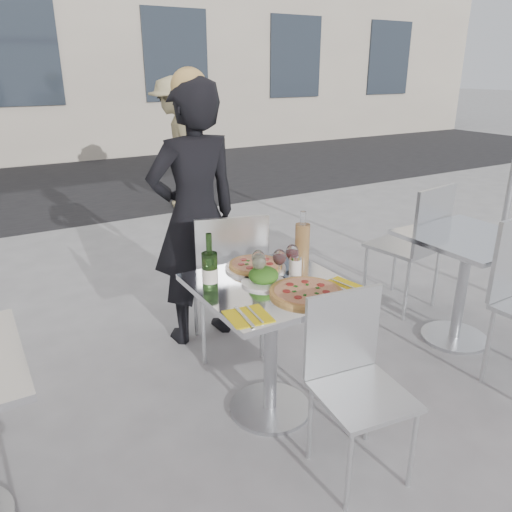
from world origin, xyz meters
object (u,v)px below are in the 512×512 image
wine_bottle (210,270)px  wineglass_red_a (279,258)px  salad_plate (264,277)px  main_table (271,322)px  wineglass_red_b (292,253)px  napkin_right (339,286)px  wineglass_white_a (259,263)px  chair_near (353,370)px  pizza_near (306,292)px  carafe (302,242)px  sugar_shaker (295,266)px  wineglass_white_b (258,259)px  woman_diner (195,217)px  pizza_far (255,266)px  napkin_left (248,316)px  side_chair_rfar (416,238)px  chair_far (229,273)px  side_table_right (465,266)px  pedestrian_b (176,144)px

wine_bottle → wineglass_red_a: (0.37, -0.02, -0.00)m
salad_plate → main_table: bearing=-41.7°
wineglass_red_b → napkin_right: 0.30m
salad_plate → wineglass_white_a: (-0.02, 0.01, 0.07)m
chair_near → wine_bottle: bearing=134.1°
pizza_near → carafe: (0.22, 0.34, 0.11)m
sugar_shaker → wineglass_white_b: size_ratio=0.68×
woman_diner → pizza_far: woman_diner is taller
main_table → sugar_shaker: 0.31m
main_table → napkin_right: (0.27, -0.20, 0.21)m
napkin_left → salad_plate: bearing=54.5°
side_chair_rfar → napkin_right: bearing=19.0°
chair_far → wineglass_red_b: chair_far is taller
chair_near → pizza_far: bearing=104.0°
side_table_right → napkin_left: napkin_left is taller
napkin_right → sugar_shaker: bearing=105.2°
wine_bottle → side_chair_rfar: bearing=12.8°
side_table_right → wineglass_red_b: (-1.33, 0.07, 0.32)m
salad_plate → wine_bottle: wine_bottle is taller
side_table_right → wineglass_red_a: bearing=178.4°
wineglass_red_a → napkin_left: bearing=-140.6°
woman_diner → pedestrian_b: (1.21, 3.33, -0.02)m
woman_diner → sugar_shaker: woman_diner is taller
chair_near → carafe: (0.18, 0.66, 0.37)m
main_table → wineglass_white_b: bearing=105.8°
salad_plate → sugar_shaker: 0.19m
woman_diner → wineglass_red_a: (0.06, -0.91, 0.00)m
napkin_right → side_table_right: bearing=-0.7°
chair_near → carafe: size_ratio=2.89×
napkin_right → pizza_near: bearing=165.6°
napkin_left → side_chair_rfar: bearing=28.2°
chair_far → chair_near: (0.03, -1.12, -0.07)m
wineglass_red_b → chair_near: bearing=-95.0°
side_table_right → salad_plate: bearing=179.0°
wineglass_red_b → napkin_left: 0.55m
main_table → chair_near: bearing=-76.6°
pizza_far → main_table: bearing=-99.2°
chair_far → napkin_right: chair_far is taller
woman_diner → napkin_right: woman_diner is taller
chair_near → wineglass_red_a: 0.65m
woman_diner → napkin_left: bearing=73.4°
salad_plate → napkin_right: 0.37m
wine_bottle → wineglass_white_a: bearing=-5.5°
chair_far → sugar_shaker: bearing=113.6°
chair_near → sugar_shaker: sugar_shaker is taller
side_chair_rfar → wineglass_white_b: bearing=5.5°
wine_bottle → wineglass_red_b: wine_bottle is taller
chair_near → napkin_right: 0.42m
napkin_left → pedestrian_b: bearing=78.2°
side_table_right → woman_diner: size_ratio=0.44×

